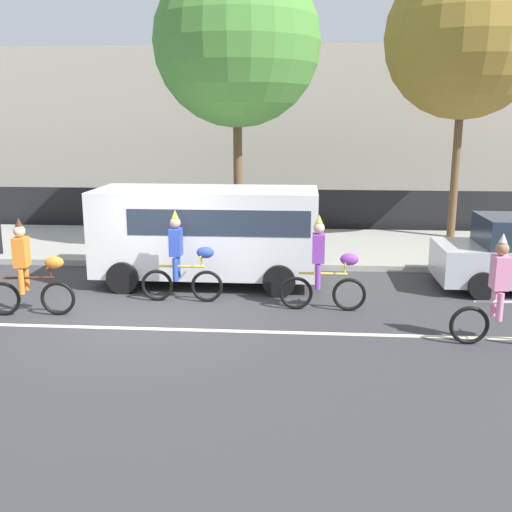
{
  "coord_description": "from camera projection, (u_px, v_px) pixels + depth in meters",
  "views": [
    {
      "loc": [
        2.99,
        -10.6,
        3.74
      ],
      "look_at": [
        2.06,
        1.2,
        1.0
      ],
      "focal_mm": 42.0,
      "sensor_mm": 36.0,
      "label": 1
    }
  ],
  "objects": [
    {
      "name": "parade_cyclist_cobalt",
      "position": [
        182.0,
        262.0,
        12.32
      ],
      "size": [
        1.72,
        0.5,
        1.92
      ],
      "color": "black",
      "rests_on": "ground"
    },
    {
      "name": "parked_van_white",
      "position": [
        210.0,
        228.0,
        13.63
      ],
      "size": [
        5.0,
        2.22,
        2.18
      ],
      "color": "white",
      "rests_on": "ground"
    },
    {
      "name": "street_tree_near_lamp",
      "position": [
        465.0,
        38.0,
        17.19
      ],
      "size": [
        4.63,
        4.63,
        8.15
      ],
      "color": "brown",
      "rests_on": "sidewalk_curb"
    },
    {
      "name": "parade_cyclist_purple",
      "position": [
        324.0,
        269.0,
        11.75
      ],
      "size": [
        1.72,
        0.5,
        1.92
      ],
      "color": "black",
      "rests_on": "ground"
    },
    {
      "name": "pedestrian_onlooker",
      "position": [
        141.0,
        222.0,
        16.08
      ],
      "size": [
        0.32,
        0.2,
        1.62
      ],
      "color": "#33333D",
      "rests_on": "sidewalk_curb"
    },
    {
      "name": "sidewalk_curb",
      "position": [
        201.0,
        245.0,
        17.66
      ],
      "size": [
        60.0,
        5.0,
        0.15
      ],
      "primitive_type": "cube",
      "color": "#9E9B93",
      "rests_on": "ground"
    },
    {
      "name": "ground_plane",
      "position": [
        143.0,
        319.0,
        11.37
      ],
      "size": [
        80.0,
        80.0,
        0.0
      ],
      "primitive_type": "plane",
      "color": "#38383A"
    },
    {
      "name": "road_centre_line",
      "position": [
        136.0,
        328.0,
        10.88
      ],
      "size": [
        36.0,
        0.14,
        0.01
      ],
      "primitive_type": "cube",
      "color": "beige",
      "rests_on": "ground"
    },
    {
      "name": "street_tree_far_corner",
      "position": [
        237.0,
        43.0,
        15.56
      ],
      "size": [
        4.37,
        4.37,
        7.69
      ],
      "color": "brown",
      "rests_on": "sidewalk_curb"
    },
    {
      "name": "parade_cyclist_orange",
      "position": [
        29.0,
        273.0,
        11.43
      ],
      "size": [
        1.72,
        0.5,
        1.92
      ],
      "color": "black",
      "rests_on": "ground"
    },
    {
      "name": "building_backdrop",
      "position": [
        306.0,
        128.0,
        27.87
      ],
      "size": [
        28.0,
        8.0,
        6.56
      ],
      "primitive_type": "cube",
      "color": "#B2A899",
      "rests_on": "ground"
    },
    {
      "name": "parade_cyclist_pink",
      "position": [
        505.0,
        297.0,
        9.92
      ],
      "size": [
        1.72,
        0.5,
        1.92
      ],
      "color": "black",
      "rests_on": "ground"
    },
    {
      "name": "fence_line",
      "position": [
        215.0,
        209.0,
        20.34
      ],
      "size": [
        40.0,
        0.08,
        1.4
      ],
      "primitive_type": "cube",
      "color": "black",
      "rests_on": "ground"
    }
  ]
}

